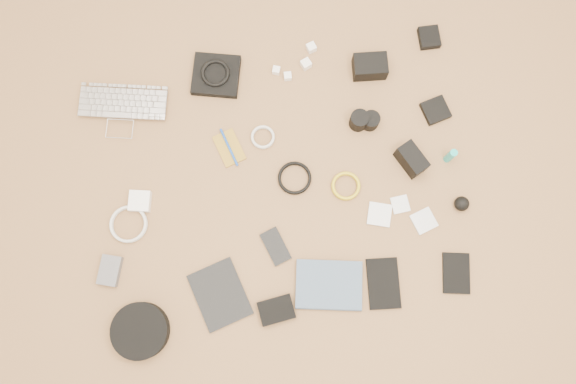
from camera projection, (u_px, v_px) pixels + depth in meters
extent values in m
cube|color=#946644|center=(284.00, 190.00, 2.07)|extent=(4.00, 4.00, 0.04)
imported|color=#B7B7BC|center=(122.00, 114.00, 2.09)|extent=(0.37, 0.30, 0.03)
cube|color=black|center=(216.00, 75.00, 2.12)|extent=(0.21, 0.20, 0.03)
torus|color=black|center=(215.00, 73.00, 2.10)|extent=(0.14, 0.14, 0.01)
cube|color=white|center=(276.00, 70.00, 2.13)|extent=(0.04, 0.04, 0.03)
cube|color=white|center=(306.00, 64.00, 2.13)|extent=(0.04, 0.04, 0.03)
cube|color=white|center=(311.00, 48.00, 2.14)|extent=(0.04, 0.04, 0.03)
cube|color=white|center=(288.00, 76.00, 2.12)|extent=(0.03, 0.03, 0.03)
cube|color=black|center=(370.00, 67.00, 2.10)|extent=(0.13, 0.10, 0.07)
cube|color=black|center=(429.00, 38.00, 2.15)|extent=(0.08, 0.09, 0.03)
cube|color=olive|center=(229.00, 148.00, 2.08)|extent=(0.11, 0.15, 0.01)
cylinder|color=#1441AA|center=(229.00, 147.00, 2.07)|extent=(0.05, 0.15, 0.01)
torus|color=silver|center=(263.00, 138.00, 2.08)|extent=(0.09, 0.09, 0.01)
cylinder|color=black|center=(359.00, 120.00, 2.06)|extent=(0.08, 0.08, 0.07)
cylinder|color=black|center=(371.00, 121.00, 2.07)|extent=(0.07, 0.07, 0.06)
cube|color=black|center=(435.00, 110.00, 2.10)|extent=(0.11, 0.11, 0.02)
cube|color=white|center=(140.00, 201.00, 2.03)|extent=(0.09, 0.09, 0.03)
torus|color=silver|center=(129.00, 224.00, 2.02)|extent=(0.18, 0.18, 0.01)
torus|color=black|center=(295.00, 178.00, 2.05)|extent=(0.14, 0.14, 0.01)
torus|color=gold|center=(346.00, 186.00, 2.05)|extent=(0.13, 0.13, 0.01)
cube|color=black|center=(411.00, 160.00, 2.03)|extent=(0.11, 0.13, 0.09)
cylinder|color=#1BB2AE|center=(450.00, 156.00, 2.03)|extent=(0.03, 0.03, 0.09)
cube|color=#56565B|center=(110.00, 271.00, 1.98)|extent=(0.10, 0.12, 0.03)
cube|color=black|center=(220.00, 295.00, 1.98)|extent=(0.22, 0.25, 0.01)
cube|color=black|center=(276.00, 246.00, 2.01)|extent=(0.10, 0.14, 0.01)
cube|color=silver|center=(379.00, 215.00, 2.03)|extent=(0.11, 0.11, 0.01)
cube|color=silver|center=(400.00, 204.00, 2.04)|extent=(0.06, 0.06, 0.01)
cube|color=silver|center=(424.00, 221.00, 2.02)|extent=(0.10, 0.10, 0.01)
sphere|color=black|center=(462.00, 204.00, 2.01)|extent=(0.07, 0.07, 0.05)
cylinder|color=black|center=(140.00, 331.00, 1.93)|extent=(0.24, 0.24, 0.05)
cube|color=black|center=(276.00, 310.00, 1.96)|extent=(0.13, 0.10, 0.03)
imported|color=#425671|center=(328.00, 310.00, 1.96)|extent=(0.26, 0.22, 0.02)
cube|color=black|center=(383.00, 283.00, 1.98)|extent=(0.13, 0.19, 0.01)
cube|color=black|center=(456.00, 273.00, 1.99)|extent=(0.12, 0.16, 0.01)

